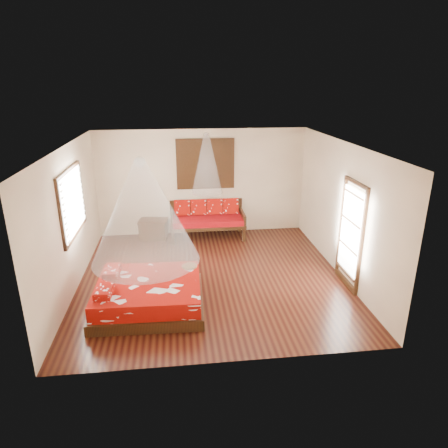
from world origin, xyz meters
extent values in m
cube|color=black|center=(0.00, 0.00, -0.01)|extent=(5.50, 5.50, 0.02)
cube|color=white|center=(0.00, 0.00, 2.81)|extent=(5.50, 5.50, 0.02)
cube|color=#CCB295|center=(-2.76, 0.00, 1.40)|extent=(0.02, 5.50, 2.80)
cube|color=#CCB295|center=(2.76, 0.00, 1.40)|extent=(0.02, 5.50, 2.80)
cube|color=#CCB295|center=(0.00, 2.76, 1.40)|extent=(5.50, 0.02, 2.80)
cube|color=#CCB295|center=(0.00, -2.76, 1.40)|extent=(5.50, 0.02, 2.80)
cube|color=black|center=(-1.25, -1.03, 0.10)|extent=(2.01, 1.83, 0.20)
cube|color=#960B04|center=(-1.25, -1.03, 0.35)|extent=(1.91, 1.73, 0.30)
cube|color=#960B04|center=(-1.97, -1.38, 0.56)|extent=(0.29, 0.52, 0.13)
cube|color=#960B04|center=(-1.95, -0.63, 0.56)|extent=(0.29, 0.52, 0.13)
cube|color=black|center=(-0.82, 1.93, 0.21)|extent=(0.08, 0.08, 0.42)
cube|color=black|center=(1.02, 1.93, 0.21)|extent=(0.08, 0.08, 0.42)
cube|color=black|center=(-0.82, 2.67, 0.21)|extent=(0.08, 0.08, 0.42)
cube|color=black|center=(1.02, 2.67, 0.21)|extent=(0.08, 0.08, 0.42)
cube|color=black|center=(0.10, 2.30, 0.38)|extent=(1.95, 0.87, 0.08)
cube|color=#8E0509|center=(0.10, 2.30, 0.49)|extent=(1.89, 0.81, 0.14)
cube|color=black|center=(0.10, 2.69, 0.67)|extent=(1.95, 0.06, 0.55)
cube|color=black|center=(-0.84, 2.30, 0.54)|extent=(0.06, 0.87, 0.30)
cube|color=black|center=(1.04, 2.30, 0.54)|extent=(0.06, 0.87, 0.30)
cube|color=#960B04|center=(-0.55, 2.57, 0.77)|extent=(0.41, 0.20, 0.43)
cube|color=#960B04|center=(-0.12, 2.57, 0.77)|extent=(0.41, 0.20, 0.43)
cube|color=#960B04|center=(0.32, 2.57, 0.77)|extent=(0.41, 0.20, 0.43)
cube|color=#960B04|center=(0.75, 2.57, 0.77)|extent=(0.41, 0.20, 0.43)
cube|color=black|center=(-1.33, 2.45, 0.23)|extent=(0.75, 0.59, 0.45)
cube|color=black|center=(-1.33, 2.45, 0.48)|extent=(0.80, 0.63, 0.05)
cube|color=black|center=(0.10, 2.72, 1.90)|extent=(1.52, 0.06, 1.32)
cube|color=black|center=(0.10, 2.71, 1.90)|extent=(1.35, 0.04, 1.10)
cube|color=black|center=(-2.72, 0.20, 1.70)|extent=(0.08, 1.74, 1.34)
cube|color=white|center=(-2.68, 0.20, 1.70)|extent=(0.04, 1.54, 1.10)
cube|color=black|center=(2.72, -0.60, 1.05)|extent=(0.08, 1.02, 2.16)
cube|color=white|center=(2.70, -0.60, 1.15)|extent=(0.03, 0.82, 1.70)
cylinder|color=brown|center=(-0.48, -0.48, 0.52)|extent=(0.30, 0.30, 0.03)
cone|color=white|center=(-1.25, -1.03, 1.85)|extent=(1.89, 1.89, 1.80)
cone|color=white|center=(0.10, 2.25, 2.00)|extent=(0.79, 0.79, 1.50)
camera|label=1|loc=(-0.66, -7.61, 3.95)|focal=32.00mm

